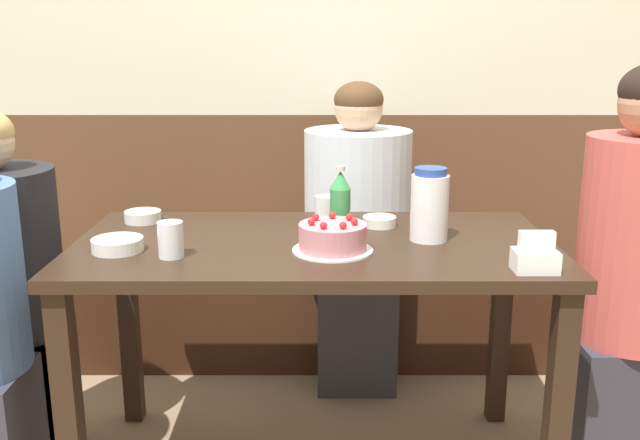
# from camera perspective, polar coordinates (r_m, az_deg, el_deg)

# --- Properties ---
(back_wall) EXTENTS (4.80, 0.04, 2.50)m
(back_wall) POSITION_cam_1_polar(r_m,az_deg,el_deg) (3.05, -0.44, 12.93)
(back_wall) COLOR brown
(back_wall) RESTS_ON ground_plane
(bench_seat) EXTENTS (2.03, 0.38, 0.44)m
(bench_seat) POSITION_cam_1_polar(r_m,az_deg,el_deg) (3.04, -0.43, -6.96)
(bench_seat) COLOR #381E11
(bench_seat) RESTS_ON ground_plane
(dining_table) EXTENTS (1.39, 0.72, 0.75)m
(dining_table) POSITION_cam_1_polar(r_m,az_deg,el_deg) (2.11, -0.58, -4.37)
(dining_table) COLOR black
(dining_table) RESTS_ON ground_plane
(birthday_cake) EXTENTS (0.22, 0.22, 0.10)m
(birthday_cake) POSITION_cam_1_polar(r_m,az_deg,el_deg) (1.97, 0.94, -1.43)
(birthday_cake) COLOR white
(birthday_cake) RESTS_ON dining_table
(water_pitcher) EXTENTS (0.11, 0.11, 0.21)m
(water_pitcher) POSITION_cam_1_polar(r_m,az_deg,el_deg) (2.09, 8.67, 1.19)
(water_pitcher) COLOR white
(water_pitcher) RESTS_ON dining_table
(soju_bottle) EXTENTS (0.06, 0.06, 0.21)m
(soju_bottle) POSITION_cam_1_polar(r_m,az_deg,el_deg) (2.13, 1.55, 1.42)
(soju_bottle) COLOR #388E4C
(soju_bottle) RESTS_ON dining_table
(napkin_holder) EXTENTS (0.11, 0.08, 0.11)m
(napkin_holder) POSITION_cam_1_polar(r_m,az_deg,el_deg) (1.88, 16.77, -2.83)
(napkin_holder) COLOR white
(napkin_holder) RESTS_ON dining_table
(bowl_soup_white) EXTENTS (0.12, 0.12, 0.04)m
(bowl_soup_white) POSITION_cam_1_polar(r_m,az_deg,el_deg) (2.36, -14.08, 0.28)
(bowl_soup_white) COLOR white
(bowl_soup_white) RESTS_ON dining_table
(bowl_rice_small) EXTENTS (0.11, 0.11, 0.03)m
(bowl_rice_small) POSITION_cam_1_polar(r_m,az_deg,el_deg) (2.25, 4.69, -0.10)
(bowl_rice_small) COLOR white
(bowl_rice_small) RESTS_ON dining_table
(bowl_side_dish) EXTENTS (0.14, 0.14, 0.04)m
(bowl_side_dish) POSITION_cam_1_polar(r_m,az_deg,el_deg) (2.06, -15.98, -1.92)
(bowl_side_dish) COLOR white
(bowl_side_dish) RESTS_ON dining_table
(glass_water_tall) EXTENTS (0.07, 0.07, 0.07)m
(glass_water_tall) POSITION_cam_1_polar(r_m,az_deg,el_deg) (2.35, 0.35, 1.08)
(glass_water_tall) COLOR silver
(glass_water_tall) RESTS_ON dining_table
(glass_tumbler_short) EXTENTS (0.07, 0.07, 0.10)m
(glass_tumbler_short) POSITION_cam_1_polar(r_m,az_deg,el_deg) (1.96, -11.95, -1.55)
(glass_tumbler_short) COLOR silver
(glass_tumbler_short) RESTS_ON dining_table
(person_teal_shirt) EXTENTS (0.35, 0.35, 1.26)m
(person_teal_shirt) POSITION_cam_1_polar(r_m,az_deg,el_deg) (2.32, 23.84, -4.55)
(person_teal_shirt) COLOR #33333D
(person_teal_shirt) RESTS_ON ground_plane
(person_dark_striped) EXTENTS (0.40, 0.40, 1.17)m
(person_dark_striped) POSITION_cam_1_polar(r_m,az_deg,el_deg) (2.72, 2.89, -1.36)
(person_dark_striped) COLOR #33333D
(person_dark_striped) RESTS_ON ground_plane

